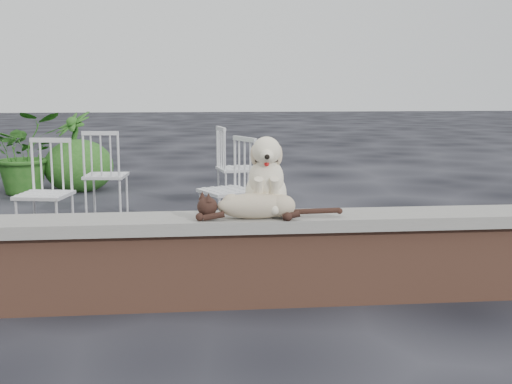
{
  "coord_description": "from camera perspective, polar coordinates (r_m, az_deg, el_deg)",
  "views": [
    {
      "loc": [
        0.45,
        -4.01,
        1.41
      ],
      "look_at": [
        0.88,
        0.2,
        0.7
      ],
      "focal_mm": 44.87,
      "sensor_mm": 36.0,
      "label": 1
    }
  ],
  "objects": [
    {
      "name": "ground",
      "position": [
        4.28,
        -11.73,
        -9.93
      ],
      "size": [
        60.0,
        60.0,
        0.0
      ],
      "primitive_type": "plane",
      "color": "black",
      "rests_on": "ground"
    },
    {
      "name": "brick_wall",
      "position": [
        4.2,
        -11.84,
        -6.71
      ],
      "size": [
        6.0,
        0.3,
        0.5
      ],
      "primitive_type": "cube",
      "color": "brown",
      "rests_on": "ground"
    },
    {
      "name": "capstone",
      "position": [
        4.13,
        -11.98,
        -2.85
      ],
      "size": [
        6.2,
        0.4,
        0.08
      ],
      "primitive_type": "cube",
      "color": "slate",
      "rests_on": "brick_wall"
    },
    {
      "name": "dog",
      "position": [
        4.14,
        0.89,
        1.61
      ],
      "size": [
        0.38,
        0.48,
        0.52
      ],
      "primitive_type": null,
      "rotation": [
        0.0,
        0.0,
        -0.09
      ],
      "color": "beige",
      "rests_on": "capstone"
    },
    {
      "name": "cat",
      "position": [
        4.01,
        -0.0,
        -1.09
      ],
      "size": [
        1.11,
        0.36,
        0.19
      ],
      "primitive_type": null,
      "rotation": [
        0.0,
        0.0,
        -0.09
      ],
      "color": "tan",
      "rests_on": "capstone"
    },
    {
      "name": "chair_c",
      "position": [
        7.03,
        -13.23,
        1.58
      ],
      "size": [
        0.61,
        0.61,
        0.94
      ],
      "primitive_type": null,
      "rotation": [
        0.0,
        0.0,
        3.04
      ],
      "color": "silver",
      "rests_on": "ground"
    },
    {
      "name": "chair_b",
      "position": [
        5.94,
        -18.36,
        -0.08
      ],
      "size": [
        0.66,
        0.66,
        0.94
      ],
      "primitive_type": null,
      "rotation": [
        0.0,
        0.0,
        -0.19
      ],
      "color": "silver",
      "rests_on": "ground"
    },
    {
      "name": "chair_d",
      "position": [
        5.84,
        -2.6,
        0.25
      ],
      "size": [
        0.75,
        0.75,
        0.94
      ],
      "primitive_type": null,
      "rotation": [
        0.0,
        0.0,
        -1.11
      ],
      "color": "silver",
      "rests_on": "ground"
    },
    {
      "name": "chair_e",
      "position": [
        7.4,
        -1.69,
        2.22
      ],
      "size": [
        0.65,
        0.65,
        0.94
      ],
      "primitive_type": null,
      "rotation": [
        0.0,
        0.0,
        1.76
      ],
      "color": "silver",
      "rests_on": "ground"
    },
    {
      "name": "potted_plant_a",
      "position": [
        8.88,
        -19.9,
        3.32
      ],
      "size": [
        1.22,
        1.15,
        1.07
      ],
      "primitive_type": "imported",
      "rotation": [
        0.0,
        0.0,
        0.4
      ],
      "color": "#1D4F16",
      "rests_on": "ground"
    },
    {
      "name": "potted_plant_b",
      "position": [
        9.26,
        -15.9,
        3.68
      ],
      "size": [
        0.82,
        0.82,
        1.05
      ],
      "primitive_type": "imported",
      "rotation": [
        0.0,
        0.0,
        -0.95
      ],
      "color": "#1D4F16",
      "rests_on": "ground"
    }
  ]
}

